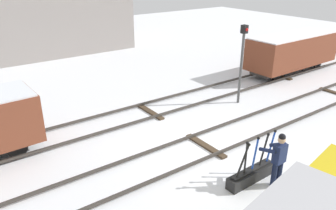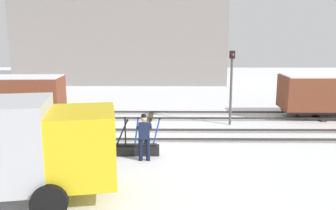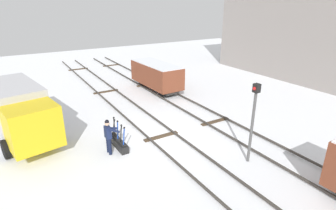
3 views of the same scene
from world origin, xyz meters
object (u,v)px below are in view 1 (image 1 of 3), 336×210
at_px(freight_car_back_track, 293,51).
at_px(signal_post, 242,56).
at_px(switch_lever_frame, 252,173).
at_px(rail_worker, 278,157).

bearing_deg(freight_car_back_track, signal_post, -166.67).
bearing_deg(signal_post, freight_car_back_track, 13.84).
relative_size(signal_post, freight_car_back_track, 0.58).
height_order(signal_post, freight_car_back_track, signal_post).
xyz_separation_m(switch_lever_frame, freight_car_back_track, (10.20, 5.95, 1.06)).
relative_size(switch_lever_frame, signal_post, 0.52).
distance_m(switch_lever_frame, freight_car_back_track, 11.86).
relative_size(rail_worker, freight_car_back_track, 0.28).
height_order(switch_lever_frame, rail_worker, rail_worker).
bearing_deg(signal_post, rail_worker, -127.22).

